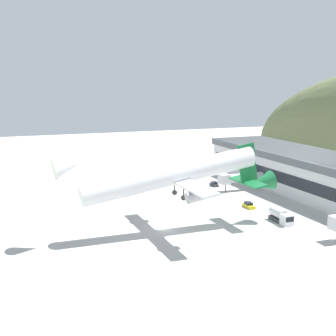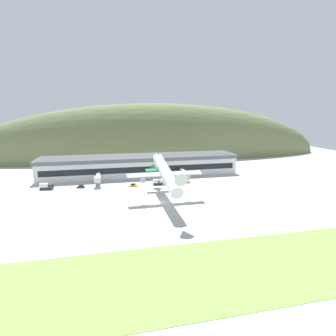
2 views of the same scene
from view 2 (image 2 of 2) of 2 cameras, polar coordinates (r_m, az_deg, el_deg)
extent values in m
plane|color=#B7B5AF|center=(113.25, -1.44, -7.48)|extent=(397.77, 397.77, 0.00)
cube|color=#759947|center=(68.45, 7.37, -21.69)|extent=(358.00, 28.75, 0.08)
ellipsoid|color=#667047|center=(223.82, -2.67, 2.35)|extent=(304.06, 51.73, 89.78)
cube|color=silver|center=(161.41, -5.96, 0.61)|extent=(117.08, 19.69, 11.91)
cube|color=#565B60|center=(160.51, -5.99, 2.32)|extent=(118.28, 20.89, 2.14)
cube|color=black|center=(151.91, -5.53, -0.33)|extent=(112.40, 0.16, 3.33)
cylinder|color=silver|center=(145.01, -14.99, -1.85)|extent=(2.60, 13.30, 2.60)
cube|color=silver|center=(138.57, -15.11, -2.50)|extent=(3.38, 2.86, 2.86)
cylinder|color=slate|center=(139.56, -15.05, -3.25)|extent=(0.36, 0.36, 4.00)
cylinder|color=silver|center=(150.91, 3.46, -0.91)|extent=(2.60, 11.99, 2.60)
cube|color=silver|center=(145.31, 4.10, -1.43)|extent=(3.38, 2.86, 2.86)
cylinder|color=slate|center=(146.25, 4.04, -2.15)|extent=(0.36, 0.36, 4.00)
cylinder|color=silver|center=(110.39, -0.49, -1.01)|extent=(4.71, 39.93, 10.68)
cone|color=silver|center=(88.62, 2.46, -2.05)|extent=(4.61, 5.82, 5.35)
cone|color=#196B38|center=(132.84, -2.49, -0.30)|extent=(4.61, 6.75, 5.49)
cube|color=#196B38|center=(128.25, -2.22, 1.53)|extent=(0.50, 5.53, 9.37)
cube|color=#196B38|center=(129.37, -2.22, -0.39)|extent=(12.24, 3.31, 0.86)
cube|color=silver|center=(112.52, -0.69, -1.34)|extent=(32.44, 3.63, 0.99)
cylinder|color=#9E9EA3|center=(110.87, -5.57, -2.39)|extent=(2.30, 3.91, 2.82)
cylinder|color=#9E9EA3|center=(114.67, 4.14, -1.87)|extent=(2.30, 3.91, 2.82)
cylinder|color=#2D2D2D|center=(112.62, -1.98, -2.59)|extent=(0.28, 0.28, 2.20)
cylinder|color=#2D2D2D|center=(112.91, -1.97, -3.13)|extent=(0.45, 1.10, 1.10)
cylinder|color=#2D2D2D|center=(113.63, 0.59, -2.45)|extent=(0.28, 0.28, 2.20)
cylinder|color=#2D2D2D|center=(113.91, 0.59, -2.99)|extent=(0.45, 1.10, 1.10)
cylinder|color=#2D2D2D|center=(97.66, 1.17, -3.37)|extent=(0.22, 0.22, 1.98)
cylinder|color=#2D2D2D|center=(97.93, 1.17, -3.93)|extent=(0.30, 0.82, 0.82)
cube|color=#333338|center=(141.07, -18.44, -3.97)|extent=(4.08, 2.00, 0.79)
cube|color=black|center=(140.84, -18.38, -3.69)|extent=(2.29, 1.60, 0.65)
cube|color=gold|center=(137.59, -7.51, -3.84)|extent=(4.54, 2.14, 0.80)
cube|color=black|center=(137.39, -7.61, -3.55)|extent=(2.54, 1.71, 0.65)
cube|color=#333338|center=(143.63, -24.13, -3.73)|extent=(2.17, 2.71, 2.77)
cube|color=black|center=(143.22, -23.75, -3.53)|extent=(0.23, 2.20, 1.22)
cube|color=#38383D|center=(144.76, -25.29, -4.10)|extent=(4.39, 2.61, 0.90)
cylinder|color=silver|center=(144.34, -25.35, -3.46)|extent=(4.19, 2.72, 2.45)
cube|color=silver|center=(139.77, -0.71, -3.09)|extent=(2.45, 2.52, 2.59)
cube|color=black|center=(139.86, -0.22, -2.89)|extent=(0.14, 2.09, 1.14)
cube|color=#38383D|center=(139.43, -2.22, -3.50)|extent=(5.13, 2.35, 0.90)
cylinder|color=silver|center=(139.00, -2.23, -2.86)|extent=(4.88, 2.47, 2.33)
cube|color=orange|center=(121.69, -23.43, -7.10)|extent=(0.52, 0.52, 0.03)
cone|color=orange|center=(121.60, -23.45, -6.98)|extent=(0.40, 0.40, 0.55)
cube|color=orange|center=(127.65, -11.95, -5.46)|extent=(0.52, 0.52, 0.03)
cone|color=orange|center=(127.56, -11.96, -5.33)|extent=(0.40, 0.40, 0.55)
camera|label=1|loc=(133.60, 46.81, 6.21)|focal=50.00mm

